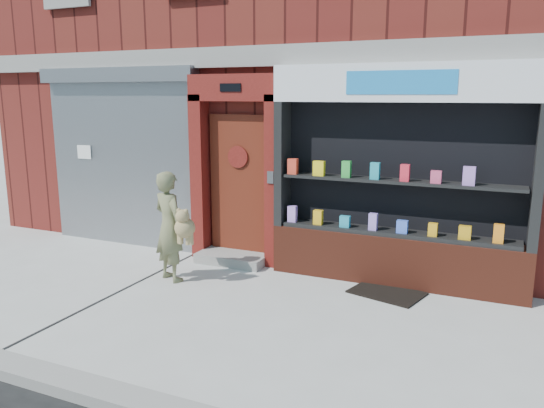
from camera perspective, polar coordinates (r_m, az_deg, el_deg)
The scene contains 8 objects.
ground at distance 6.68m, azimuth -5.49°, elevation -11.23°, with size 80.00×80.00×0.00m, color #9E9E99.
curb at distance 5.10m, azimuth -18.11°, elevation -18.75°, with size 60.00×0.30×0.12m, color gray.
building at distance 11.83m, azimuth 9.27°, elevation 18.34°, with size 12.00×8.16×8.00m.
shutter_bay at distance 9.51m, azimuth -15.86°, elevation 5.94°, with size 3.10×0.30×3.04m.
red_door_bay at distance 8.23m, azimuth -3.88°, elevation 3.70°, with size 1.52×0.58×2.90m.
pharmacy_bay at distance 7.38m, azimuth 13.37°, elevation 1.82°, with size 3.50×0.41×3.00m.
woman at distance 7.56m, azimuth -10.83°, elevation -2.37°, with size 0.81×0.56×1.56m.
doormat at distance 7.31m, azimuth 12.25°, elevation -9.30°, with size 0.90×0.63×0.02m, color black.
Camera 1 is at (3.06, -5.34, 2.59)m, focal length 35.00 mm.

